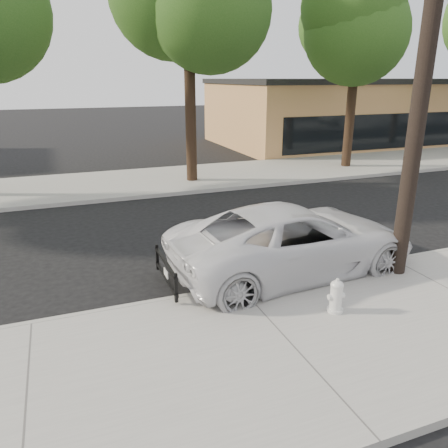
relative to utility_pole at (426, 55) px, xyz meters
The scene contains 10 objects.
ground 6.51m from the utility_pole, 143.13° to the left, with size 120.00×120.00×0.00m, color black.
near_sidewalk 6.07m from the utility_pole, 156.04° to the right, with size 90.00×4.40×0.15m, color gray.
far_sidewalk 12.64m from the utility_pole, 107.82° to the left, with size 90.00×5.00×0.15m, color gray.
curb_near 5.89m from the utility_pole, behind, with size 90.00×0.12×0.16m, color #9E9B93.
building_main 22.60m from the utility_pole, 56.45° to the left, with size 18.00×10.00×4.00m, color tan.
utility_pole is the anchor object (origin of this frame).
tree_c 10.66m from the utility_pole, 97.63° to the left, with size 4.96×4.80×9.55m.
tree_d 12.64m from the utility_pole, 58.24° to the left, with size 4.50×4.35×8.75m.
police_cruiser 4.54m from the utility_pole, 151.71° to the left, with size 2.63×5.71×1.59m, color silver.
fire_hydrant 4.94m from the utility_pole, 156.66° to the right, with size 0.33×0.30×0.62m.
Camera 1 is at (-3.22, -9.68, 4.28)m, focal length 35.00 mm.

